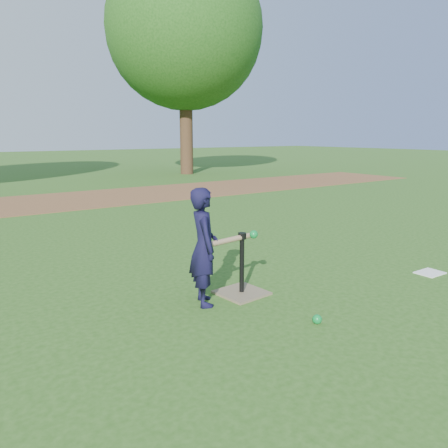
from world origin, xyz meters
TOP-DOWN VIEW (x-y plane):
  - ground at (0.00, 0.00)m, footprint 80.00×80.00m
  - dirt_strip at (0.00, 7.50)m, footprint 24.00×3.00m
  - child at (-0.18, 0.30)m, footprint 0.38×0.46m
  - wiffle_ball_ground at (0.34, -0.62)m, footprint 0.08×0.08m
  - clipboard at (2.38, -0.42)m, footprint 0.30×0.23m
  - batting_tee at (0.25, 0.29)m, footprint 0.47×0.47m
  - swing_action at (0.14, 0.26)m, footprint 0.63×0.16m
  - tree_right at (6.50, 12.00)m, footprint 5.80×5.80m

SIDE VIEW (x-z plane):
  - ground at x=0.00m, z-range 0.00..0.00m
  - dirt_strip at x=0.00m, z-range 0.00..0.01m
  - clipboard at x=2.38m, z-range 0.00..0.01m
  - wiffle_ball_ground at x=0.34m, z-range 0.00..0.08m
  - batting_tee at x=0.25m, z-range -0.20..0.42m
  - child at x=-0.18m, z-range 0.00..1.08m
  - swing_action at x=0.14m, z-range 0.53..0.63m
  - tree_right at x=6.50m, z-range 1.19..9.39m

